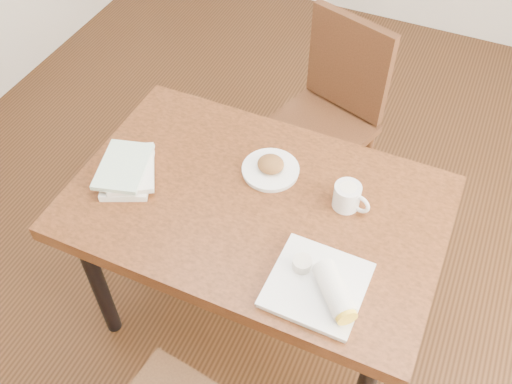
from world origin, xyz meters
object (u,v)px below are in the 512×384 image
at_px(table, 256,217).
at_px(plate_scone, 271,168).
at_px(chair_far, 330,109).
at_px(plate_burrito, 322,287).
at_px(coffee_mug, 348,196).
at_px(book_stack, 128,170).

distance_m(table, plate_scone, 0.18).
bearing_deg(chair_far, table, -90.71).
distance_m(table, plate_burrito, 0.41).
relative_size(chair_far, plate_burrito, 3.34).
distance_m(coffee_mug, book_stack, 0.76).
bearing_deg(table, book_stack, -170.60).
relative_size(plate_scone, coffee_mug, 1.54).
xyz_separation_m(table, coffee_mug, (0.28, 0.11, 0.13)).
xyz_separation_m(coffee_mug, book_stack, (-0.74, -0.18, -0.02)).
bearing_deg(table, plate_scone, 93.77).
xyz_separation_m(table, book_stack, (-0.45, -0.08, 0.11)).
relative_size(chair_far, plate_scone, 4.71).
bearing_deg(book_stack, coffee_mug, 13.97).
height_order(chair_far, coffee_mug, chair_far).
relative_size(plate_scone, plate_burrito, 0.71).
bearing_deg(plate_scone, book_stack, -153.39).
xyz_separation_m(coffee_mug, plate_burrito, (0.04, -0.35, -0.02)).
height_order(chair_far, book_stack, chair_far).
relative_size(plate_burrito, book_stack, 1.00).
distance_m(plate_scone, book_stack, 0.50).
distance_m(plate_scone, coffee_mug, 0.30).
height_order(table, plate_scone, plate_scone).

